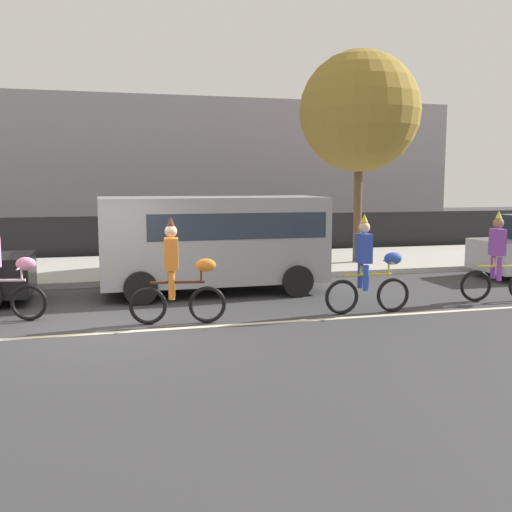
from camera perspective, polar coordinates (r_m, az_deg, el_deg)
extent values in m
plane|color=#38383A|center=(10.91, -13.92, -6.49)|extent=(80.00, 80.00, 0.00)
cube|color=beige|center=(10.43, -13.87, -7.11)|extent=(36.00, 0.14, 0.01)
cube|color=#ADAAA3|center=(17.29, -14.35, -1.25)|extent=(60.00, 5.00, 0.15)
cube|color=black|center=(20.10, -14.50, 1.69)|extent=(40.00, 0.08, 1.40)
cube|color=#99939E|center=(28.66, -11.91, 7.92)|extent=(28.00, 8.00, 5.98)
torus|color=black|center=(11.69, -20.82, -4.16)|extent=(0.67, 0.20, 0.67)
cylinder|color=silver|center=(11.64, -21.43, -1.60)|extent=(0.04, 0.04, 0.23)
cylinder|color=silver|center=(11.62, -21.46, -1.04)|extent=(0.13, 0.50, 0.03)
ellipsoid|color=pink|center=(11.59, -21.08, -0.69)|extent=(0.39, 0.27, 0.24)
torus|color=black|center=(10.79, -4.66, -4.63)|extent=(0.67, 0.17, 0.67)
torus|color=black|center=(10.81, -10.24, -4.70)|extent=(0.67, 0.17, 0.67)
cylinder|color=#4C2614|center=(10.71, -7.49, -2.50)|extent=(0.96, 0.19, 0.05)
cylinder|color=#4C2614|center=(10.70, -8.30, -2.03)|extent=(0.04, 0.04, 0.18)
cylinder|color=#4C2614|center=(10.69, -5.25, -1.86)|extent=(0.04, 0.04, 0.23)
cylinder|color=#4C2614|center=(10.68, -5.26, -1.25)|extent=(0.11, 0.50, 0.03)
ellipsoid|color=orange|center=(10.67, -4.81, -0.87)|extent=(0.39, 0.25, 0.24)
cube|color=orange|center=(10.64, -8.07, 0.20)|extent=(0.29, 0.35, 0.56)
sphere|color=beige|center=(10.60, -8.11, 2.35)|extent=(0.22, 0.22, 0.22)
cone|color=#4C2614|center=(10.59, -8.13, 3.32)|extent=(0.14, 0.14, 0.16)
cylinder|color=orange|center=(10.58, -8.04, -2.85)|extent=(0.11, 0.11, 0.48)
cylinder|color=orange|center=(10.86, -8.00, -2.59)|extent=(0.11, 0.11, 0.48)
torus|color=black|center=(11.96, 12.91, -3.63)|extent=(0.67, 0.10, 0.67)
torus|color=black|center=(11.56, 8.17, -3.89)|extent=(0.67, 0.10, 0.67)
cylinder|color=gold|center=(11.68, 10.63, -1.76)|extent=(0.97, 0.10, 0.05)
cylinder|color=gold|center=(11.61, 9.95, -1.35)|extent=(0.04, 0.04, 0.18)
cylinder|color=gold|center=(11.83, 12.52, -1.13)|extent=(0.04, 0.04, 0.23)
cylinder|color=gold|center=(11.82, 12.53, -0.58)|extent=(0.06, 0.50, 0.03)
ellipsoid|color=#2D47B2|center=(11.84, 12.91, -0.23)|extent=(0.37, 0.22, 0.24)
cube|color=#2D47B2|center=(11.58, 10.23, 0.72)|extent=(0.26, 0.33, 0.56)
sphere|color=beige|center=(11.54, 10.27, 2.69)|extent=(0.22, 0.22, 0.22)
cone|color=gold|center=(11.53, 10.29, 3.58)|extent=(0.14, 0.14, 0.16)
cylinder|color=#2D47B2|center=(11.52, 10.43, -2.08)|extent=(0.11, 0.11, 0.48)
cylinder|color=#2D47B2|center=(11.78, 9.91, -1.87)|extent=(0.11, 0.11, 0.48)
torus|color=black|center=(13.48, 20.19, -2.68)|extent=(0.67, 0.20, 0.67)
cylinder|color=#E5D84C|center=(13.63, 22.29, -0.90)|extent=(0.96, 0.24, 0.05)
cylinder|color=#E5D84C|center=(13.56, 21.73, -0.54)|extent=(0.04, 0.04, 0.18)
cube|color=purple|center=(13.53, 22.01, 1.23)|extent=(0.30, 0.36, 0.56)
sphere|color=#9E7051|center=(13.50, 22.09, 2.92)|extent=(0.22, 0.22, 0.22)
cone|color=#E5D84C|center=(13.49, 22.12, 3.68)|extent=(0.14, 0.14, 0.16)
cylinder|color=purple|center=(13.47, 22.15, -1.16)|extent=(0.11, 0.11, 0.48)
cylinder|color=purple|center=(13.72, 21.65, -1.00)|extent=(0.11, 0.11, 0.48)
cube|color=#99999E|center=(13.61, -4.18, 1.64)|extent=(5.00, 2.00, 1.90)
cube|color=#283342|center=(13.66, -2.54, 3.14)|extent=(3.90, 2.02, 0.56)
cylinder|color=black|center=(13.20, 3.95, -2.39)|extent=(0.70, 0.22, 0.70)
cylinder|color=black|center=(15.08, 1.49, -1.17)|extent=(0.70, 0.22, 0.70)
cylinder|color=black|center=(12.53, -10.95, -3.02)|extent=(0.70, 0.22, 0.70)
cylinder|color=black|center=(14.50, -11.51, -1.65)|extent=(0.70, 0.22, 0.70)
cylinder|color=black|center=(17.71, 21.32, -0.58)|extent=(0.60, 0.20, 0.60)
cylinder|color=black|center=(14.48, -23.19, -2.30)|extent=(0.60, 0.20, 0.60)
cylinder|color=brown|center=(17.88, 9.66, 4.47)|extent=(0.24, 0.24, 3.16)
sphere|color=olive|center=(17.97, 9.85, 13.41)|extent=(3.47, 3.47, 3.47)
cylinder|color=#33333D|center=(17.76, -5.60, 0.79)|extent=(0.20, 0.20, 0.85)
cube|color=navy|center=(17.69, -5.63, 3.06)|extent=(0.32, 0.20, 0.56)
sphere|color=#9E7051|center=(17.67, -5.64, 4.32)|extent=(0.20, 0.20, 0.20)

